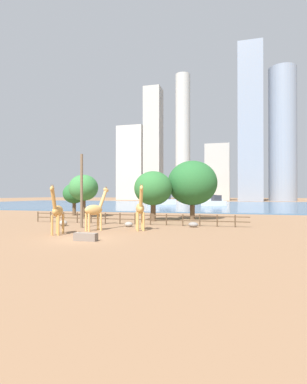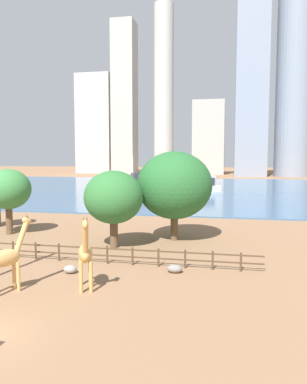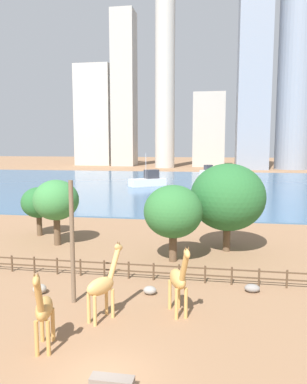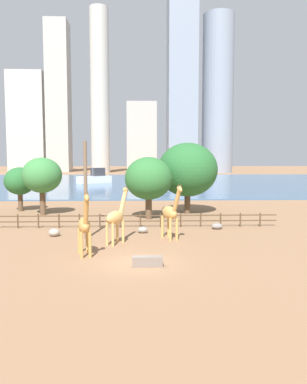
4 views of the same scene
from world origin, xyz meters
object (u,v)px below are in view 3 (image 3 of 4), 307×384
(giraffe_tall, at_px, (44,310))
(tree_left_large, at_px, (173,212))
(boat_ferry, at_px, (148,180))
(boat_sailboat, at_px, (220,185))
(tree_left_small, at_px, (228,197))
(boulder_small, at_px, (252,288))
(giraffe_young, at_px, (103,285))
(boulder_near_fence, at_px, (150,290))
(utility_pole, at_px, (72,242))
(feeding_trough, at_px, (112,384))
(tree_center_broad, at_px, (56,200))
(giraffe_companion, at_px, (179,280))
(boat_tug, at_px, (210,171))
(boulder_by_pole, at_px, (40,289))
(tree_right_tall, at_px, (39,203))

(giraffe_tall, xyz_separation_m, tree_left_large, (4.56, 14.97, 2.24))
(boat_ferry, height_order, boat_sailboat, boat_ferry)
(giraffe_tall, xyz_separation_m, tree_left_small, (9.18, 18.87, 3.04))
(boulder_small, bearing_deg, tree_left_large, 135.87)
(giraffe_young, bearing_deg, giraffe_tall, -175.88)
(boulder_near_fence, xyz_separation_m, boulder_small, (6.78, 1.51, 0.00))
(utility_pole, height_order, boat_sailboat, utility_pole)
(feeding_trough, xyz_separation_m, tree_center_broad, (-11.48, 20.69, 4.19))
(giraffe_companion, bearing_deg, boat_sailboat, 154.38)
(tree_center_broad, xyz_separation_m, boat_sailboat, (16.42, 47.04, -3.24))
(giraffe_companion, xyz_separation_m, boulder_near_fence, (-2.18, 2.70, -1.87))
(boat_sailboat, height_order, boat_tug, boat_tug)
(giraffe_companion, height_order, boulder_by_pole, giraffe_companion)
(tree_center_broad, bearing_deg, boat_ferry, 90.34)
(tree_left_small, bearing_deg, boat_sailboat, 90.19)
(giraffe_tall, relative_size, boulder_by_pole, 4.82)
(boulder_small, bearing_deg, boulder_by_pole, -169.54)
(tree_right_tall, xyz_separation_m, boat_tug, (17.01, 87.14, -2.39))
(boulder_by_pole, bearing_deg, boat_tug, 84.69)
(boulder_near_fence, height_order, feeding_trough, feeding_trough)
(tree_right_tall, height_order, boat_tug, tree_right_tall)
(feeding_trough, height_order, tree_center_broad, tree_center_broad)
(boat_tug, bearing_deg, giraffe_young, -134.97)
(giraffe_tall, relative_size, utility_pole, 0.56)
(giraffe_young, xyz_separation_m, tree_center_broad, (-9.25, 14.68, 2.45))
(boat_ferry, bearing_deg, boat_tug, -148.82)
(boulder_near_fence, xyz_separation_m, tree_right_tall, (-14.83, 14.07, 3.36))
(tree_center_broad, bearing_deg, utility_pole, -62.18)
(boulder_small, height_order, tree_right_tall, tree_right_tall)
(boat_ferry, bearing_deg, feeding_trough, 60.23)
(giraffe_companion, height_order, tree_left_small, tree_left_small)
(tree_right_tall, distance_m, boat_tug, 88.81)
(utility_pole, xyz_separation_m, tree_center_broad, (-6.72, 12.73, 0.59))
(boulder_by_pole, distance_m, boat_sailboat, 60.15)
(tree_left_small, height_order, boat_tug, tree_left_small)
(boulder_by_pole, height_order, tree_right_tall, tree_right_tall)
(giraffe_companion, distance_m, boat_ferry, 67.35)
(tree_center_broad, distance_m, tree_right_tall, 4.99)
(giraffe_companion, relative_size, boulder_by_pole, 4.98)
(giraffe_companion, bearing_deg, giraffe_tall, -74.04)
(tree_left_small, relative_size, boat_tug, 1.19)
(giraffe_young, relative_size, boulder_by_pole, 4.76)
(boulder_by_pole, bearing_deg, boulder_small, 10.46)
(giraffe_companion, bearing_deg, tree_left_small, 144.62)
(tree_right_tall, xyz_separation_m, boat_ferry, (3.26, 49.16, -2.14))
(tree_center_broad, bearing_deg, feeding_trough, -60.98)
(boulder_near_fence, relative_size, tree_left_small, 0.11)
(tree_left_small, bearing_deg, giraffe_companion, -102.59)
(utility_pole, bearing_deg, tree_right_tall, 122.56)
(boulder_near_fence, height_order, tree_left_large, tree_left_large)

